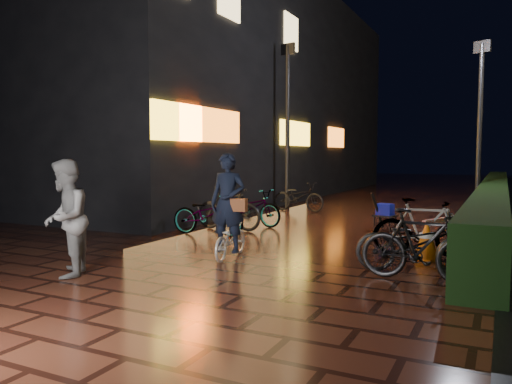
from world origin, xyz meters
The scene contains 11 objects.
ground centered at (0.00, 0.00, 0.00)m, with size 80.00×80.00×0.00m, color #381911.
hedge centered at (3.30, 8.00, 0.50)m, with size 0.70×20.00×1.00m, color black.
bystander_person centered at (-2.29, -3.05, 0.88)m, with size 0.86×0.67×1.76m, color slate.
storefront_block centered at (-9.50, 11.50, 4.50)m, with size 12.09×22.00×9.00m.
lamp_post_hedge centered at (2.87, 7.38, 2.77)m, with size 0.47×0.26×5.04m.
lamp_post_sf centered at (-2.95, 7.02, 3.00)m, with size 0.52×0.20×5.46m.
cyclist centered at (-0.75, -0.81, 0.69)m, with size 0.70×1.34×1.86m.
traffic_barrier centered at (2.63, 1.25, 0.34)m, with size 1.02×1.67×0.69m.
cart_assembly centered at (1.01, 3.62, 0.48)m, with size 0.59×0.51×0.93m.
parked_bikes_storefront centered at (-2.34, 3.20, 0.48)m, with size 2.03×6.10×1.05m.
parked_bikes_hedge centered at (2.39, -0.26, 0.51)m, with size 2.01×2.46×1.05m.
Camera 1 is at (3.54, -8.37, 1.83)m, focal length 35.00 mm.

